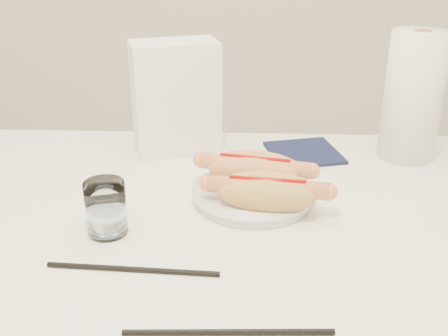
{
  "coord_description": "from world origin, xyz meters",
  "views": [
    {
      "loc": [
        0.08,
        -0.77,
        1.19
      ],
      "look_at": [
        0.05,
        0.05,
        0.82
      ],
      "focal_mm": 43.27,
      "sensor_mm": 36.0,
      "label": 1
    }
  ],
  "objects_px": {
    "napkin_box": "(176,97)",
    "hotdog_right": "(267,192)",
    "hotdog_left": "(255,170)",
    "paper_towel_roll": "(413,96)",
    "plate": "(253,196)",
    "table": "(193,250)",
    "water_glass": "(106,208)"
  },
  "relations": [
    {
      "from": "plate",
      "to": "napkin_box",
      "type": "relative_size",
      "value": 0.89
    },
    {
      "from": "table",
      "to": "plate",
      "type": "height_order",
      "value": "plate"
    },
    {
      "from": "paper_towel_roll",
      "to": "napkin_box",
      "type": "bearing_deg",
      "value": 178.1
    },
    {
      "from": "hotdog_right",
      "to": "napkin_box",
      "type": "distance_m",
      "value": 0.34
    },
    {
      "from": "water_glass",
      "to": "paper_towel_roll",
      "type": "height_order",
      "value": "paper_towel_roll"
    },
    {
      "from": "table",
      "to": "water_glass",
      "type": "bearing_deg",
      "value": -159.75
    },
    {
      "from": "napkin_box",
      "to": "hotdog_right",
      "type": "bearing_deg",
      "value": -74.94
    },
    {
      "from": "table",
      "to": "plate",
      "type": "relative_size",
      "value": 5.83
    },
    {
      "from": "hotdog_left",
      "to": "hotdog_right",
      "type": "xyz_separation_m",
      "value": [
        0.02,
        -0.09,
        -0.0
      ]
    },
    {
      "from": "plate",
      "to": "hotdog_right",
      "type": "distance_m",
      "value": 0.07
    },
    {
      "from": "hotdog_right",
      "to": "paper_towel_roll",
      "type": "relative_size",
      "value": 0.78
    },
    {
      "from": "water_glass",
      "to": "hotdog_right",
      "type": "bearing_deg",
      "value": 14.91
    },
    {
      "from": "water_glass",
      "to": "table",
      "type": "bearing_deg",
      "value": 20.25
    },
    {
      "from": "hotdog_right",
      "to": "napkin_box",
      "type": "height_order",
      "value": "napkin_box"
    },
    {
      "from": "water_glass",
      "to": "paper_towel_roll",
      "type": "bearing_deg",
      "value": 31.07
    },
    {
      "from": "table",
      "to": "water_glass",
      "type": "relative_size",
      "value": 13.8
    },
    {
      "from": "water_glass",
      "to": "napkin_box",
      "type": "relative_size",
      "value": 0.38
    },
    {
      "from": "hotdog_left",
      "to": "hotdog_right",
      "type": "height_order",
      "value": "same"
    },
    {
      "from": "plate",
      "to": "water_glass",
      "type": "bearing_deg",
      "value": -152.69
    },
    {
      "from": "hotdog_left",
      "to": "water_glass",
      "type": "height_order",
      "value": "water_glass"
    },
    {
      "from": "hotdog_left",
      "to": "paper_towel_roll",
      "type": "relative_size",
      "value": 0.78
    },
    {
      "from": "table",
      "to": "napkin_box",
      "type": "height_order",
      "value": "napkin_box"
    },
    {
      "from": "plate",
      "to": "hotdog_left",
      "type": "bearing_deg",
      "value": 85.46
    },
    {
      "from": "napkin_box",
      "to": "plate",
      "type": "bearing_deg",
      "value": -72.93
    },
    {
      "from": "plate",
      "to": "napkin_box",
      "type": "height_order",
      "value": "napkin_box"
    },
    {
      "from": "table",
      "to": "hotdog_right",
      "type": "distance_m",
      "value": 0.16
    },
    {
      "from": "plate",
      "to": "napkin_box",
      "type": "bearing_deg",
      "value": 125.23
    },
    {
      "from": "hotdog_left",
      "to": "water_glass",
      "type": "distance_m",
      "value": 0.28
    },
    {
      "from": "hotdog_left",
      "to": "napkin_box",
      "type": "bearing_deg",
      "value": 141.82
    },
    {
      "from": "hotdog_left",
      "to": "napkin_box",
      "type": "xyz_separation_m",
      "value": [
        -0.16,
        0.19,
        0.07
      ]
    },
    {
      "from": "hotdog_right",
      "to": "paper_towel_roll",
      "type": "height_order",
      "value": "paper_towel_roll"
    },
    {
      "from": "table",
      "to": "hotdog_left",
      "type": "distance_m",
      "value": 0.18
    }
  ]
}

